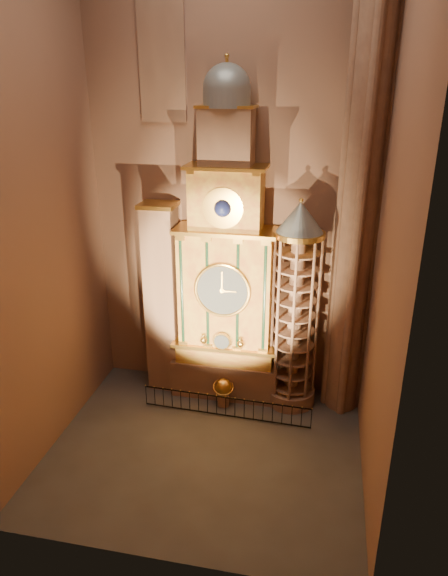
% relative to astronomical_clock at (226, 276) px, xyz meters
% --- Properties ---
extents(floor, '(14.00, 14.00, 0.00)m').
position_rel_astronomical_clock_xyz_m(floor, '(0.00, -4.96, -6.68)').
color(floor, '#383330').
rests_on(floor, ground).
extents(wall_back, '(22.00, 0.00, 22.00)m').
position_rel_astronomical_clock_xyz_m(wall_back, '(0.00, 1.04, 4.32)').
color(wall_back, '#8B5F4A').
rests_on(wall_back, floor).
extents(wall_left, '(0.00, 22.00, 22.00)m').
position_rel_astronomical_clock_xyz_m(wall_left, '(-7.00, -4.96, 4.32)').
color(wall_left, '#8B5F4A').
rests_on(wall_left, floor).
extents(wall_right, '(0.00, 22.00, 22.00)m').
position_rel_astronomical_clock_xyz_m(wall_right, '(7.00, -4.96, 4.32)').
color(wall_right, '#8B5F4A').
rests_on(wall_right, floor).
extents(astronomical_clock, '(5.60, 2.41, 16.70)m').
position_rel_astronomical_clock_xyz_m(astronomical_clock, '(0.00, 0.00, 0.00)').
color(astronomical_clock, '#8C634C').
rests_on(astronomical_clock, floor).
extents(portrait_tower, '(1.80, 1.60, 10.20)m').
position_rel_astronomical_clock_xyz_m(portrait_tower, '(-3.40, 0.02, -1.53)').
color(portrait_tower, '#8C634C').
rests_on(portrait_tower, floor).
extents(stair_turret, '(2.50, 2.50, 10.80)m').
position_rel_astronomical_clock_xyz_m(stair_turret, '(3.50, -0.26, -1.41)').
color(stair_turret, '#8C634C').
rests_on(stair_turret, floor).
extents(gothic_pier, '(2.04, 2.04, 22.00)m').
position_rel_astronomical_clock_xyz_m(gothic_pier, '(6.10, 0.04, 4.32)').
color(gothic_pier, '#8C634C').
rests_on(gothic_pier, floor).
extents(stained_glass_window, '(2.20, 0.14, 5.20)m').
position_rel_astronomical_clock_xyz_m(stained_glass_window, '(-3.20, 0.95, 9.82)').
color(stained_glass_window, navy).
rests_on(stained_glass_window, wall_back).
extents(celestial_globe, '(1.24, 1.20, 1.55)m').
position_rel_astronomical_clock_xyz_m(celestial_globe, '(0.12, -1.36, -5.75)').
color(celestial_globe, '#8C634C').
rests_on(celestial_globe, floor).
extents(iron_railing, '(8.47, 0.38, 1.11)m').
position_rel_astronomical_clock_xyz_m(iron_railing, '(0.45, -2.34, -6.07)').
color(iron_railing, black).
rests_on(iron_railing, floor).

